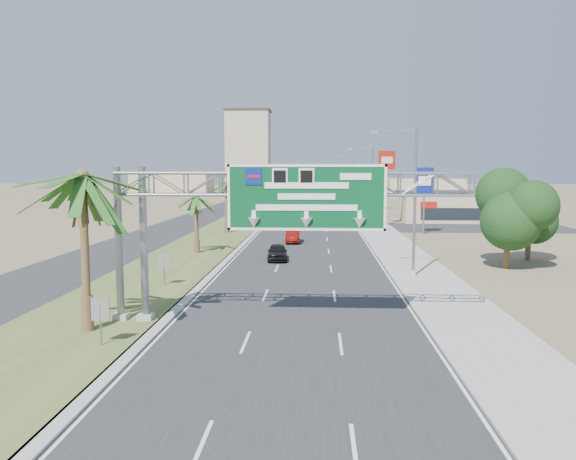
# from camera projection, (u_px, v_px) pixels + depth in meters

# --- Properties ---
(ground) EXTENTS (600.00, 600.00, 0.00)m
(ground) POSITION_uv_depth(u_px,v_px,m) (282.00, 415.00, 16.58)
(ground) COLOR #8C7A59
(ground) RESTS_ON ground
(road) EXTENTS (12.00, 300.00, 0.02)m
(road) POSITION_uv_depth(u_px,v_px,m) (313.00, 203.00, 125.81)
(road) COLOR #28282B
(road) RESTS_ON ground
(sidewalk_right) EXTENTS (4.00, 300.00, 0.10)m
(sidewalk_right) POSITION_uv_depth(u_px,v_px,m) (351.00, 203.00, 125.36)
(sidewalk_right) COLOR #9E9B93
(sidewalk_right) RESTS_ON ground
(median_grass) EXTENTS (7.00, 300.00, 0.12)m
(median_grass) POSITION_uv_depth(u_px,v_px,m) (269.00, 203.00, 126.34)
(median_grass) COLOR #445C28
(median_grass) RESTS_ON ground
(opposing_road) EXTENTS (8.00, 300.00, 0.02)m
(opposing_road) POSITION_uv_depth(u_px,v_px,m) (238.00, 203.00, 126.72)
(opposing_road) COLOR #28282B
(opposing_road) RESTS_ON ground
(sign_gantry) EXTENTS (16.75, 1.24, 7.50)m
(sign_gantry) POSITION_uv_depth(u_px,v_px,m) (273.00, 196.00, 25.86)
(sign_gantry) COLOR gray
(sign_gantry) RESTS_ON ground
(palm_near) EXTENTS (5.70, 5.70, 8.35)m
(palm_near) POSITION_uv_depth(u_px,v_px,m) (82.00, 177.00, 24.29)
(palm_near) COLOR brown
(palm_near) RESTS_ON ground
(palm_row_b) EXTENTS (3.99, 3.99, 5.95)m
(palm_row_b) POSITION_uv_depth(u_px,v_px,m) (196.00, 198.00, 48.35)
(palm_row_b) COLOR brown
(palm_row_b) RESTS_ON ground
(palm_row_c) EXTENTS (3.99, 3.99, 6.75)m
(palm_row_c) POSITION_uv_depth(u_px,v_px,m) (226.00, 184.00, 64.16)
(palm_row_c) COLOR brown
(palm_row_c) RESTS_ON ground
(palm_row_d) EXTENTS (3.99, 3.99, 5.45)m
(palm_row_d) POSITION_uv_depth(u_px,v_px,m) (246.00, 190.00, 82.16)
(palm_row_d) COLOR brown
(palm_row_d) RESTS_ON ground
(palm_row_e) EXTENTS (3.99, 3.99, 6.15)m
(palm_row_e) POSITION_uv_depth(u_px,v_px,m) (260.00, 183.00, 100.96)
(palm_row_e) COLOR brown
(palm_row_e) RESTS_ON ground
(palm_row_f) EXTENTS (3.99, 3.99, 5.75)m
(palm_row_f) POSITION_uv_depth(u_px,v_px,m) (271.00, 182.00, 125.83)
(palm_row_f) COLOR brown
(palm_row_f) RESTS_ON ground
(streetlight_near) EXTENTS (3.27, 0.44, 10.00)m
(streetlight_near) POSITION_uv_depth(u_px,v_px,m) (412.00, 208.00, 37.54)
(streetlight_near) COLOR gray
(streetlight_near) RESTS_ON ground
(streetlight_mid) EXTENTS (3.27, 0.44, 10.00)m
(streetlight_mid) POSITION_uv_depth(u_px,v_px,m) (370.00, 192.00, 67.34)
(streetlight_mid) COLOR gray
(streetlight_mid) RESTS_ON ground
(streetlight_far) EXTENTS (3.27, 0.44, 10.00)m
(streetlight_far) POSITION_uv_depth(u_px,v_px,m) (352.00, 184.00, 103.08)
(streetlight_far) COLOR gray
(streetlight_far) RESTS_ON ground
(signal_mast) EXTENTS (10.28, 0.71, 8.00)m
(signal_mast) POSITION_uv_depth(u_px,v_px,m) (345.00, 186.00, 87.27)
(signal_mast) COLOR gray
(signal_mast) RESTS_ON ground
(store_building) EXTENTS (18.00, 10.00, 4.00)m
(store_building) POSITION_uv_depth(u_px,v_px,m) (464.00, 207.00, 80.74)
(store_building) COLOR tan
(store_building) RESTS_ON ground
(oak_near) EXTENTS (4.50, 4.50, 6.80)m
(oak_near) POSITION_uv_depth(u_px,v_px,m) (509.00, 207.00, 41.12)
(oak_near) COLOR brown
(oak_near) RESTS_ON ground
(oak_far) EXTENTS (3.50, 3.50, 5.60)m
(oak_far) POSITION_uv_depth(u_px,v_px,m) (529.00, 213.00, 45.01)
(oak_far) COLOR brown
(oak_far) RESTS_ON ground
(median_signback_a) EXTENTS (0.75, 0.08, 2.08)m
(median_signback_a) POSITION_uv_depth(u_px,v_px,m) (100.00, 313.00, 22.80)
(median_signback_a) COLOR gray
(median_signback_a) RESTS_ON ground
(median_signback_b) EXTENTS (0.75, 0.08, 2.08)m
(median_signback_b) POSITION_uv_depth(u_px,v_px,m) (164.00, 264.00, 34.76)
(median_signback_b) COLOR gray
(median_signback_b) RESTS_ON ground
(tower_distant) EXTENTS (20.00, 16.00, 35.00)m
(tower_distant) POSITION_uv_depth(u_px,v_px,m) (248.00, 149.00, 264.70)
(tower_distant) COLOR tan
(tower_distant) RESTS_ON ground
(building_distant_left) EXTENTS (24.00, 14.00, 6.00)m
(building_distant_left) POSITION_uv_depth(u_px,v_px,m) (173.00, 184.00, 177.55)
(building_distant_left) COLOR tan
(building_distant_left) RESTS_ON ground
(building_distant_right) EXTENTS (20.00, 12.00, 5.00)m
(building_distant_right) POSITION_uv_depth(u_px,v_px,m) (424.00, 188.00, 153.74)
(building_distant_right) COLOR tan
(building_distant_right) RESTS_ON ground
(car_left_lane) EXTENTS (1.80, 3.97, 1.32)m
(car_left_lane) POSITION_uv_depth(u_px,v_px,m) (277.00, 252.00, 45.24)
(car_left_lane) COLOR black
(car_left_lane) RESTS_ON ground
(car_mid_lane) EXTENTS (1.52, 4.03, 1.31)m
(car_mid_lane) POSITION_uv_depth(u_px,v_px,m) (293.00, 236.00, 56.36)
(car_mid_lane) COLOR #650C09
(car_mid_lane) RESTS_ON ground
(car_right_lane) EXTENTS (2.98, 5.70, 1.53)m
(car_right_lane) POSITION_uv_depth(u_px,v_px,m) (343.00, 217.00, 77.88)
(car_right_lane) COLOR gray
(car_right_lane) RESTS_ON ground
(car_far) EXTENTS (2.57, 5.46, 1.54)m
(car_far) POSITION_uv_depth(u_px,v_px,m) (295.00, 206.00, 104.01)
(car_far) COLOR black
(car_far) RESTS_ON ground
(pole_sign_red_near) EXTENTS (2.31, 1.25, 10.00)m
(pole_sign_red_near) POSITION_uv_depth(u_px,v_px,m) (387.00, 165.00, 73.23)
(pole_sign_red_near) COLOR gray
(pole_sign_red_near) RESTS_ON ground
(pole_sign_blue) EXTENTS (2.01, 0.39, 7.77)m
(pole_sign_blue) POSITION_uv_depth(u_px,v_px,m) (424.00, 184.00, 63.22)
(pole_sign_blue) COLOR gray
(pole_sign_blue) RESTS_ON ground
(pole_sign_red_far) EXTENTS (2.22, 0.68, 8.65)m
(pole_sign_red_far) POSITION_uv_depth(u_px,v_px,m) (380.00, 173.00, 102.25)
(pole_sign_red_far) COLOR gray
(pole_sign_red_far) RESTS_ON ground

